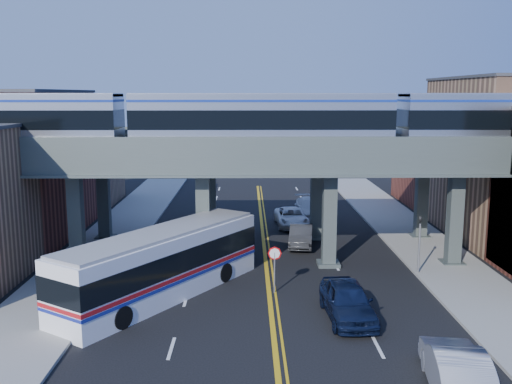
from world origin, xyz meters
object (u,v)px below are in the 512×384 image
at_px(traffic_signal, 420,238).
at_px(transit_bus, 162,265).
at_px(car_lane_c, 291,217).
at_px(car_parked_curb, 456,369).
at_px(car_lane_d, 310,208).
at_px(transit_train, 262,119).
at_px(stop_sign, 275,262).
at_px(car_lane_b, 301,236).
at_px(car_lane_a, 347,301).

bearing_deg(traffic_signal, transit_bus, -166.81).
distance_m(car_lane_c, car_parked_curb, 27.25).
xyz_separation_m(car_lane_c, car_lane_d, (1.93, 3.17, 0.12)).
xyz_separation_m(transit_train, car_parked_curb, (6.81, -15.81, -8.44)).
distance_m(stop_sign, car_lane_d, 19.76).
bearing_deg(car_lane_c, traffic_signal, -66.21).
xyz_separation_m(transit_train, stop_sign, (0.61, -5.00, -7.59)).
relative_size(car_lane_b, car_lane_d, 0.78).
bearing_deg(transit_train, car_lane_c, 76.02).
relative_size(stop_sign, transit_bus, 0.20).
bearing_deg(car_parked_curb, stop_sign, -52.36).
relative_size(transit_train, traffic_signal, 11.99).
height_order(car_lane_c, car_lane_d, car_lane_d).
xyz_separation_m(car_lane_b, car_parked_curb, (3.83, -20.61, 0.14)).
height_order(transit_train, car_parked_curb, transit_train).
bearing_deg(transit_train, traffic_signal, -11.87).
bearing_deg(car_lane_c, stop_sign, -100.98).
bearing_deg(traffic_signal, stop_sign, -161.37).
bearing_deg(car_lane_d, car_lane_c, -124.23).
bearing_deg(car_lane_a, traffic_signal, 47.80).
relative_size(transit_train, car_lane_c, 9.17).
bearing_deg(car_lane_a, stop_sign, 129.00).
relative_size(traffic_signal, car_lane_a, 0.76).
relative_size(car_lane_a, car_lane_b, 1.16).
xyz_separation_m(stop_sign, car_lane_b, (2.37, 9.80, -1.00)).
height_order(stop_sign, transit_bus, transit_bus).
xyz_separation_m(transit_bus, car_lane_d, (10.19, 19.83, -0.93)).
relative_size(stop_sign, car_lane_d, 0.44).
height_order(traffic_signal, transit_bus, traffic_signal).
bearing_deg(car_lane_d, stop_sign, -104.80).
bearing_deg(stop_sign, transit_bus, -175.19).
bearing_deg(car_lane_b, stop_sign, -96.60).
xyz_separation_m(car_lane_b, car_lane_c, (-0.21, 6.34, -0.02)).
bearing_deg(car_lane_b, car_lane_a, -78.66).
bearing_deg(traffic_signal, car_lane_a, -129.10).
xyz_separation_m(stop_sign, transit_bus, (-6.10, -0.51, 0.04)).
relative_size(transit_bus, car_parked_curb, 2.36).
relative_size(stop_sign, traffic_signal, 0.64).
height_order(transit_train, car_lane_b, transit_train).
height_order(car_lane_a, car_parked_curb, car_lane_a).
bearing_deg(traffic_signal, transit_train, 168.13).
distance_m(stop_sign, car_lane_b, 10.14).
bearing_deg(car_lane_a, car_lane_c, 90.46).
height_order(transit_train, car_lane_a, transit_train).
relative_size(car_lane_a, car_parked_curb, 0.98).
xyz_separation_m(stop_sign, traffic_signal, (8.90, 3.00, 0.54)).
bearing_deg(transit_bus, traffic_signal, -42.84).
xyz_separation_m(traffic_signal, transit_bus, (-15.00, -3.51, -0.50)).
height_order(stop_sign, traffic_signal, traffic_signal).
distance_m(transit_train, stop_sign, 9.11).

